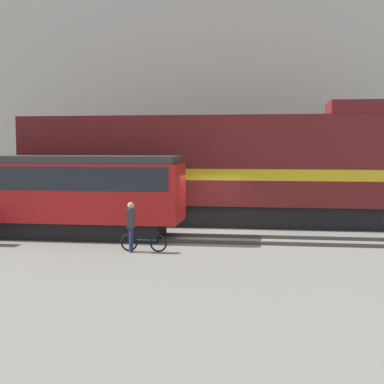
{
  "coord_description": "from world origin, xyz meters",
  "views": [
    {
      "loc": [
        2.35,
        -21.64,
        3.63
      ],
      "look_at": [
        -0.68,
        -0.2,
        1.8
      ],
      "focal_mm": 50.0,
      "sensor_mm": 36.0,
      "label": 1
    }
  ],
  "objects_px": {
    "freight_locomotive": "(207,168)",
    "person": "(131,222)",
    "streetcar": "(27,190)",
    "bicycle": "(144,243)"
  },
  "relations": [
    {
      "from": "freight_locomotive",
      "to": "streetcar",
      "type": "xyz_separation_m",
      "value": [
        -6.86,
        -4.43,
        -0.76
      ]
    },
    {
      "from": "person",
      "to": "bicycle",
      "type": "bearing_deg",
      "value": 19.53
    },
    {
      "from": "streetcar",
      "to": "freight_locomotive",
      "type": "bearing_deg",
      "value": 32.86
    },
    {
      "from": "freight_locomotive",
      "to": "person",
      "type": "relative_size",
      "value": 9.88
    },
    {
      "from": "person",
      "to": "freight_locomotive",
      "type": "bearing_deg",
      "value": 75.44
    },
    {
      "from": "streetcar",
      "to": "person",
      "type": "bearing_deg",
      "value": -28.04
    },
    {
      "from": "freight_locomotive",
      "to": "bicycle",
      "type": "distance_m",
      "value": 7.48
    },
    {
      "from": "bicycle",
      "to": "person",
      "type": "distance_m",
      "value": 0.87
    },
    {
      "from": "freight_locomotive",
      "to": "person",
      "type": "distance_m",
      "value": 7.51
    },
    {
      "from": "bicycle",
      "to": "streetcar",
      "type": "bearing_deg",
      "value": 155.02
    }
  ]
}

